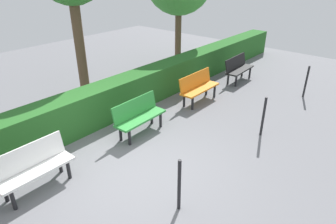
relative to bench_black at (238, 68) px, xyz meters
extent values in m
plane|color=slate|center=(5.96, 0.88, -0.48)|extent=(22.15, 22.15, 0.00)
cube|color=black|center=(0.00, 0.07, -0.06)|extent=(1.42, 0.48, 0.05)
cube|color=black|center=(0.00, -0.12, 0.17)|extent=(1.41, 0.19, 0.42)
cylinder|color=black|center=(-0.56, 0.20, -0.28)|extent=(0.07, 0.07, 0.39)
cylinder|color=black|center=(-0.55, -0.10, -0.28)|extent=(0.07, 0.07, 0.39)
cylinder|color=black|center=(0.54, 0.25, -0.28)|extent=(0.07, 0.07, 0.39)
cylinder|color=black|center=(0.55, -0.05, -0.28)|extent=(0.07, 0.07, 0.39)
cube|color=orange|center=(2.36, 0.03, -0.06)|extent=(1.46, 0.43, 0.05)
cube|color=orange|center=(2.36, -0.16, 0.17)|extent=(1.46, 0.13, 0.42)
cylinder|color=black|center=(1.78, 0.18, -0.28)|extent=(0.07, 0.07, 0.39)
cylinder|color=black|center=(1.78, -0.12, -0.28)|extent=(0.07, 0.07, 0.39)
cylinder|color=black|center=(2.94, 0.19, -0.28)|extent=(0.07, 0.07, 0.39)
cylinder|color=black|center=(2.94, -0.11, -0.28)|extent=(0.07, 0.07, 0.39)
cube|color=#2D8C38|center=(4.82, 0.03, -0.06)|extent=(1.40, 0.45, 0.05)
cube|color=#2D8C38|center=(4.82, -0.16, 0.17)|extent=(1.39, 0.15, 0.42)
cylinder|color=black|center=(4.27, 0.16, -0.28)|extent=(0.07, 0.07, 0.39)
cylinder|color=black|center=(4.28, -0.14, -0.28)|extent=(0.07, 0.07, 0.39)
cylinder|color=black|center=(5.36, 0.19, -0.28)|extent=(0.07, 0.07, 0.39)
cylinder|color=black|center=(5.37, -0.11, -0.28)|extent=(0.07, 0.07, 0.39)
cube|color=white|center=(7.47, 0.03, -0.06)|extent=(1.38, 0.44, 0.05)
cube|color=white|center=(7.47, -0.16, 0.17)|extent=(1.37, 0.14, 0.42)
cylinder|color=black|center=(6.93, 0.17, -0.28)|extent=(0.07, 0.07, 0.39)
cylinder|color=black|center=(6.94, -0.13, -0.28)|extent=(0.07, 0.07, 0.39)
cylinder|color=black|center=(8.00, 0.19, -0.28)|extent=(0.07, 0.07, 0.39)
cylinder|color=black|center=(8.01, -0.11, -0.28)|extent=(0.07, 0.07, 0.39)
cube|color=#266023|center=(4.84, -1.24, 0.00)|extent=(18.15, 0.70, 0.97)
cylinder|color=brown|center=(-0.25, -2.91, 0.74)|extent=(0.25, 0.25, 2.44)
cylinder|color=brown|center=(4.08, -3.30, 1.05)|extent=(0.30, 0.30, 3.06)
cylinder|color=black|center=(-0.05, 2.29, 0.02)|extent=(0.06, 0.06, 1.00)
cylinder|color=black|center=(2.99, 2.29, 0.02)|extent=(0.06, 0.06, 1.00)
cylinder|color=black|center=(6.18, 2.29, 0.02)|extent=(0.06, 0.06, 1.00)
camera|label=1|loc=(9.19, 4.61, 3.26)|focal=31.75mm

